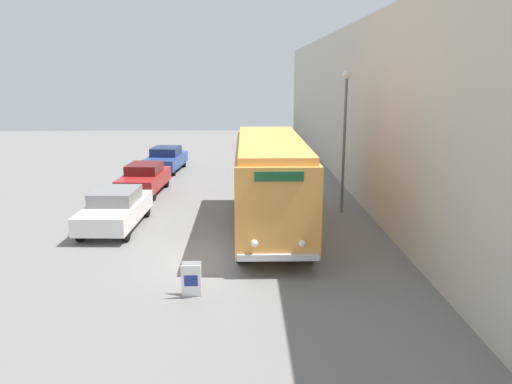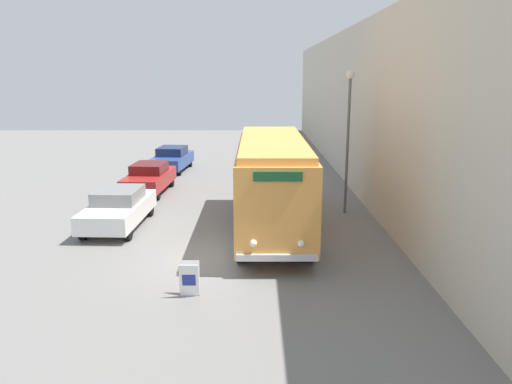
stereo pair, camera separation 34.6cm
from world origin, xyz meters
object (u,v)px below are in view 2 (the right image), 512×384
(vintage_bus, at_px, (272,179))
(parked_car_near, at_px, (118,208))
(parked_car_far, at_px, (171,159))
(parked_car_mid, at_px, (148,178))
(sign_board, at_px, (189,280))
(streetlamp, at_px, (348,122))

(vintage_bus, bearing_deg, parked_car_near, 175.54)
(parked_car_near, relative_size, parked_car_far, 1.04)
(parked_car_mid, bearing_deg, vintage_bus, -43.02)
(sign_board, bearing_deg, parked_car_mid, 106.46)
(sign_board, height_order, parked_car_far, parked_car_far)
(vintage_bus, distance_m, streetlamp, 4.60)
(streetlamp, height_order, parked_car_near, streetlamp)
(parked_car_near, xyz_separation_m, parked_car_far, (0.13, 12.13, -0.02))
(streetlamp, bearing_deg, sign_board, -123.88)
(parked_car_mid, bearing_deg, parked_car_far, 92.03)
(sign_board, distance_m, streetlamp, 10.87)
(streetlamp, relative_size, parked_car_near, 1.29)
(streetlamp, distance_m, parked_car_far, 14.05)
(parked_car_mid, bearing_deg, streetlamp, -19.06)
(parked_car_far, bearing_deg, streetlamp, -42.10)
(sign_board, bearing_deg, parked_car_near, 119.41)
(parked_car_near, height_order, parked_car_far, parked_car_near)
(sign_board, bearing_deg, vintage_bus, 67.87)
(parked_car_mid, xyz_separation_m, parked_car_far, (0.16, 6.16, -0.03))
(vintage_bus, bearing_deg, parked_car_far, 115.28)
(sign_board, relative_size, parked_car_mid, 0.21)
(streetlamp, relative_size, parked_car_far, 1.34)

